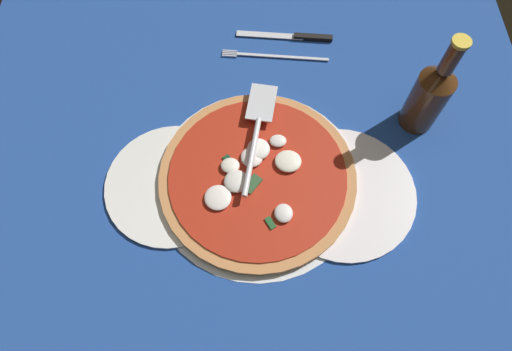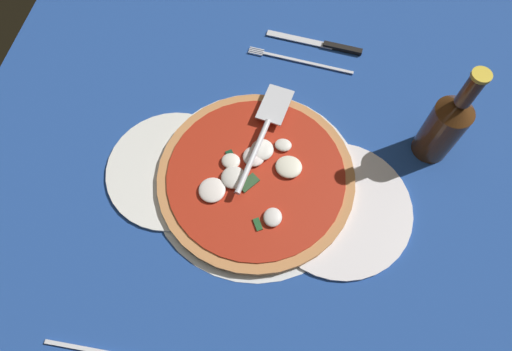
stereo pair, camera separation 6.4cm
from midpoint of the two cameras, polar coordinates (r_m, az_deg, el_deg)
The scene contains 8 objects.
ground_plane at distance 77.60cm, azimuth -3.08°, elevation -0.48°, with size 107.29×107.29×0.80cm, color #214592.
pizza_pan at distance 76.44cm, azimuth -2.41°, elevation -0.70°, with size 36.23×36.23×0.96cm, color silver.
dinner_plate_left at distance 76.19cm, azimuth 8.65°, elevation -2.40°, with size 24.92×24.92×1.00cm, color white.
dinner_plate_right at distance 78.04cm, azimuth -13.34°, elevation -1.34°, with size 23.18×23.18×1.00cm, color white.
pizza at distance 75.36cm, azimuth -2.49°, elevation -0.28°, with size 34.03×34.03×2.64cm.
pizza_server at distance 76.91cm, azimuth -2.61°, elevation 5.45°, with size 6.99×22.95×1.00cm.
place_setting_near at distance 93.18cm, azimuth 1.47°, elevation 16.19°, with size 22.67×13.67×1.40cm.
beer_bottle at distance 80.38cm, azimuth 19.29°, elevation 9.59°, with size 6.32×6.32×21.33cm.
Camera 1 is at (-0.28, 33.35, 69.70)cm, focal length 30.81 mm.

